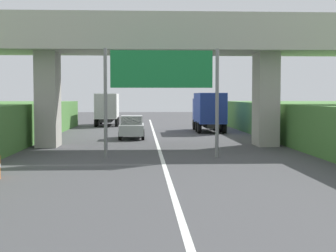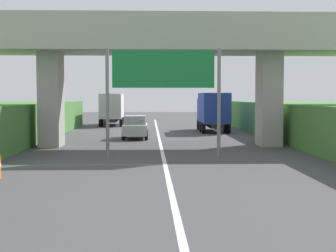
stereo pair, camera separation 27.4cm
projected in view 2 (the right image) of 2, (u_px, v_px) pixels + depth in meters
lane_centre_stripe at (163, 156)px, 26.69m from camera, size 0.20×85.17×0.01m
overpass_bridge at (161, 49)px, 31.98m from camera, size 40.00×4.80×8.07m
overhead_highway_sign at (163, 77)px, 25.98m from camera, size 5.88×0.18×5.57m
truck_blue at (213, 110)px, 45.56m from camera, size 2.44×7.30×3.44m
truck_white at (112, 108)px, 55.35m from camera, size 2.44×7.30×3.44m
car_silver at (135, 127)px, 37.92m from camera, size 1.86×4.10×1.72m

